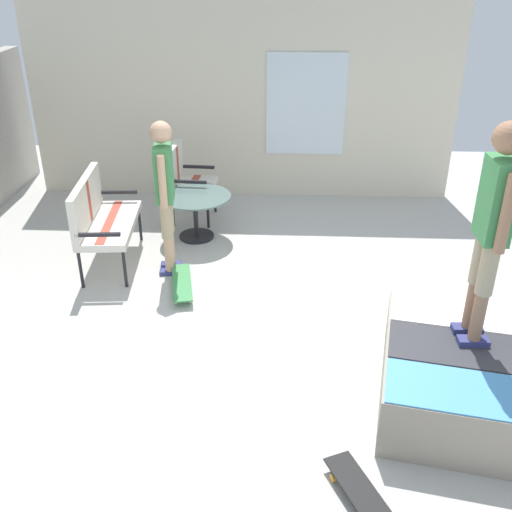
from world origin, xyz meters
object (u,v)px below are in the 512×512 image
at_px(patio_bench, 99,214).
at_px(skateboard_spare, 365,500).
at_px(person_watching, 165,187).
at_px(person_skater, 493,220).
at_px(patio_table, 195,208).
at_px(skateboard_by_bench, 182,283).
at_px(skate_ramp, 469,375).
at_px(patio_chair_near_house, 185,176).

distance_m(patio_bench, skateboard_spare, 4.29).
xyz_separation_m(person_watching, skateboard_spare, (-3.16, -1.85, -0.93)).
distance_m(patio_bench, person_skater, 4.25).
height_order(patio_bench, person_skater, person_skater).
xyz_separation_m(patio_table, skateboard_by_bench, (-1.32, -0.03, -0.32)).
distance_m(patio_bench, patio_table, 1.24).
relative_size(patio_bench, patio_table, 1.44).
xyz_separation_m(skate_ramp, skateboard_spare, (-1.10, 0.93, -0.17)).
relative_size(patio_chair_near_house, patio_table, 1.13).
xyz_separation_m(patio_bench, skateboard_by_bench, (-0.59, -1.01, -0.53)).
xyz_separation_m(skate_ramp, patio_bench, (2.23, 3.59, 0.36)).
distance_m(patio_table, person_watching, 1.09).
height_order(patio_table, person_skater, person_skater).
relative_size(person_watching, person_skater, 0.99).
xyz_separation_m(patio_table, person_watching, (-0.89, 0.17, 0.61)).
xyz_separation_m(skate_ramp, patio_chair_near_house, (3.55, 2.82, 0.36)).
bearing_deg(skate_ramp, skateboard_by_bench, 57.56).
relative_size(patio_table, person_skater, 0.52).
xyz_separation_m(patio_bench, person_skater, (-2.07, -3.59, 0.92)).
relative_size(person_watching, skateboard_by_bench, 2.09).
relative_size(skate_ramp, patio_bench, 1.71).
distance_m(skateboard_by_bench, skateboard_spare, 3.19).
height_order(person_watching, person_skater, person_skater).
bearing_deg(patio_bench, skateboard_spare, -141.36).
bearing_deg(person_skater, skateboard_by_bench, 60.10).
distance_m(patio_chair_near_house, skateboard_by_bench, 1.99).
bearing_deg(skateboard_spare, patio_chair_near_house, 22.13).
distance_m(skate_ramp, person_watching, 3.54).
height_order(person_watching, skateboard_spare, person_watching).
bearing_deg(patio_chair_near_house, patio_table, -159.98).
bearing_deg(person_watching, patio_chair_near_house, 1.64).
bearing_deg(patio_table, patio_chair_near_house, 20.02).
xyz_separation_m(patio_table, skateboard_spare, (-4.05, -1.67, -0.32)).
bearing_deg(skate_ramp, skateboard_spare, 139.71).
distance_m(patio_table, skateboard_by_bench, 1.36).
bearing_deg(patio_chair_near_house, person_watching, -178.36).
relative_size(person_skater, skateboard_spare, 2.15).
height_order(skate_ramp, patio_table, patio_table).
bearing_deg(skateboard_spare, patio_bench, 38.64).
height_order(skateboard_by_bench, skateboard_spare, same).
height_order(skate_ramp, skateboard_by_bench, skate_ramp).
bearing_deg(person_skater, patio_table, 42.93).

